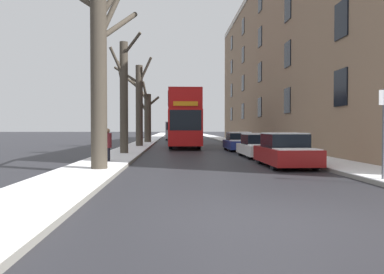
% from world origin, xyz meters
% --- Properties ---
extents(ground_plane, '(320.00, 320.00, 0.00)m').
position_xyz_m(ground_plane, '(0.00, 0.00, 0.00)').
color(ground_plane, '#28282D').
extents(sidewalk_left, '(2.34, 130.00, 0.16)m').
position_xyz_m(sidewalk_left, '(-5.05, 53.00, 0.08)').
color(sidewalk_left, gray).
rests_on(sidewalk_left, ground).
extents(sidewalk_right, '(2.34, 130.00, 0.16)m').
position_xyz_m(sidewalk_right, '(5.05, 53.00, 0.08)').
color(sidewalk_right, gray).
rests_on(sidewalk_right, ground).
extents(terrace_facade_right, '(9.10, 48.48, 16.43)m').
position_xyz_m(terrace_facade_right, '(10.72, 28.36, 8.22)').
color(terrace_facade_right, '#8C7056').
rests_on(terrace_facade_right, ground).
extents(bare_tree_left_0, '(2.89, 2.67, 8.01)m').
position_xyz_m(bare_tree_left_0, '(-4.62, 7.43, 3.79)').
color(bare_tree_left_0, '#423A30').
rests_on(bare_tree_left_0, ground).
extents(bare_tree_left_1, '(1.98, 2.19, 7.22)m').
position_xyz_m(bare_tree_left_1, '(-4.90, 16.00, 3.60)').
color(bare_tree_left_1, '#423A30').
rests_on(bare_tree_left_1, ground).
extents(bare_tree_left_2, '(3.49, 2.33, 7.51)m').
position_xyz_m(bare_tree_left_2, '(-4.87, 25.06, 3.80)').
color(bare_tree_left_2, '#423A30').
rests_on(bare_tree_left_2, ground).
extents(bare_tree_left_3, '(2.51, 2.66, 6.54)m').
position_xyz_m(bare_tree_left_3, '(-4.72, 33.68, 3.02)').
color(bare_tree_left_3, '#423A30').
rests_on(bare_tree_left_3, ground).
extents(double_decker_bus, '(2.55, 11.07, 4.62)m').
position_xyz_m(double_decker_bus, '(-1.07, 25.67, 2.61)').
color(double_decker_bus, red).
rests_on(double_decker_bus, ground).
extents(parked_car_0, '(1.85, 4.15, 1.45)m').
position_xyz_m(parked_car_0, '(2.81, 9.11, 0.67)').
color(parked_car_0, maroon).
rests_on(parked_car_0, ground).
extents(parked_car_1, '(1.73, 4.33, 1.37)m').
position_xyz_m(parked_car_1, '(2.81, 14.27, 0.63)').
color(parked_car_1, silver).
rests_on(parked_car_1, ground).
extents(parked_car_2, '(1.82, 4.17, 1.38)m').
position_xyz_m(parked_car_2, '(2.81, 20.38, 0.64)').
color(parked_car_2, navy).
rests_on(parked_car_2, ground).
extents(oncoming_van, '(1.92, 5.17, 2.50)m').
position_xyz_m(oncoming_van, '(-2.03, 45.56, 1.34)').
color(oncoming_van, '#9EA3AD').
rests_on(oncoming_van, ground).
extents(pedestrian_left_sidewalk, '(0.36, 0.36, 1.63)m').
position_xyz_m(pedestrian_left_sidewalk, '(-4.91, 10.42, 0.90)').
color(pedestrian_left_sidewalk, black).
rests_on(pedestrian_left_sidewalk, ground).
extents(street_sign_post, '(0.32, 0.07, 2.79)m').
position_xyz_m(street_sign_post, '(4.18, 4.05, 1.59)').
color(street_sign_post, '#4C4F54').
rests_on(street_sign_post, ground).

